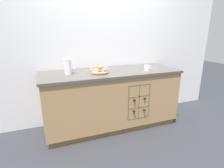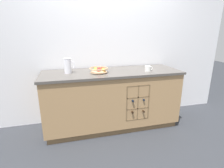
% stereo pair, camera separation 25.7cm
% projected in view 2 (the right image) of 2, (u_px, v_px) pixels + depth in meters
% --- Properties ---
extents(ground_plane, '(14.00, 14.00, 0.00)m').
position_uv_depth(ground_plane, '(112.00, 125.00, 2.89)').
color(ground_plane, '#2D3035').
extents(back_wall, '(4.45, 0.06, 2.55)m').
position_uv_depth(back_wall, '(106.00, 45.00, 2.89)').
color(back_wall, white).
rests_on(back_wall, ground_plane).
extents(kitchen_island, '(2.09, 0.71, 0.91)m').
position_uv_depth(kitchen_island, '(112.00, 99.00, 2.76)').
color(kitchen_island, brown).
rests_on(kitchen_island, ground_plane).
extents(fruit_bowl, '(0.27, 0.27, 0.08)m').
position_uv_depth(fruit_bowl, '(99.00, 70.00, 2.53)').
color(fruit_bowl, tan).
rests_on(fruit_bowl, kitchen_island).
extents(white_pitcher, '(0.16, 0.11, 0.22)m').
position_uv_depth(white_pitcher, '(68.00, 65.00, 2.48)').
color(white_pitcher, white).
rests_on(white_pitcher, kitchen_island).
extents(ceramic_mug, '(0.12, 0.09, 0.08)m').
position_uv_depth(ceramic_mug, '(148.00, 69.00, 2.63)').
color(ceramic_mug, white).
rests_on(ceramic_mug, kitchen_island).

